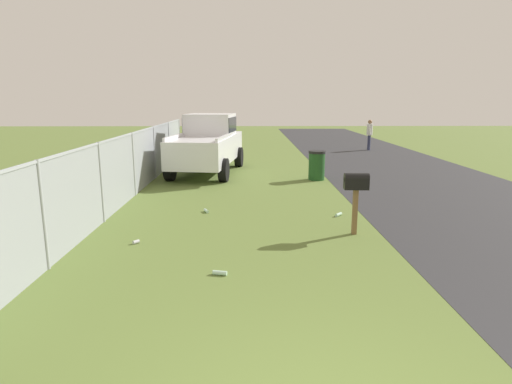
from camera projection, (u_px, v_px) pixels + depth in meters
road_asphalt at (511, 225)px, 9.15m from camera, size 60.00×5.92×0.01m
mailbox at (356, 186)px, 8.36m from camera, size 0.23×0.48×1.23m
pickup_truck at (208, 142)px, 15.56m from camera, size 5.07×2.55×2.09m
trash_bin at (317, 165)px, 14.19m from camera, size 0.56×0.56×0.96m
pedestrian at (369, 133)px, 22.34m from camera, size 0.46×0.32×1.57m
fence_section at (133, 162)px, 11.80m from camera, size 16.02×0.07×1.74m
litter_bottle_near_hydrant at (220, 273)px, 6.56m from camera, size 0.12×0.23×0.07m
litter_can_midfield_b at (136, 242)px, 7.98m from camera, size 0.13×0.13×0.07m
litter_bottle_midfield_a at (206, 211)px, 10.19m from camera, size 0.23×0.15×0.07m
litter_bottle_far_scatter at (339, 214)px, 9.87m from camera, size 0.21×0.20×0.07m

